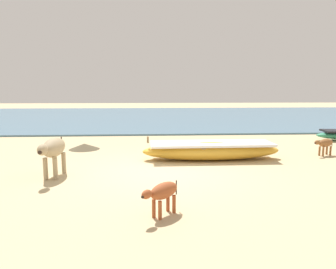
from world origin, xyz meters
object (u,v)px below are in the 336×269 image
calf_near_rust (163,192)px  fishing_boat_4 (211,150)px  cow_adult_dun (53,149)px  calf_far_brown (325,144)px

calf_near_rust → fishing_boat_4: bearing=-158.4°
cow_adult_dun → calf_far_brown: (8.08, 2.02, -0.30)m
fishing_boat_4 → cow_adult_dun: 4.60m
calf_far_brown → cow_adult_dun: bearing=-9.2°
fishing_boat_4 → calf_far_brown: (3.81, 0.34, 0.11)m
fishing_boat_4 → calf_near_rust: size_ratio=5.64×
calf_far_brown → fishing_boat_4: bearing=-18.2°
fishing_boat_4 → calf_far_brown: size_ratio=5.15×
fishing_boat_4 → calf_near_rust: 4.56m
cow_adult_dun → calf_near_rust: (2.59, -2.55, -0.28)m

